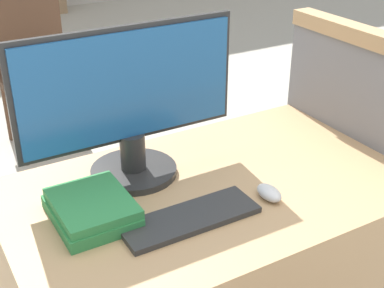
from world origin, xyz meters
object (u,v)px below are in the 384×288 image
at_px(far_chair, 35,66).
at_px(monitor, 130,102).
at_px(keyboard, 190,218).
at_px(book_stack, 92,209).
at_px(mouse, 269,193).

bearing_deg(far_chair, monitor, -54.99).
distance_m(monitor, keyboard, 0.37).
distance_m(monitor, book_stack, 0.32).
xyz_separation_m(keyboard, book_stack, (-0.21, 0.14, 0.02)).
distance_m(keyboard, far_chair, 2.23).
bearing_deg(far_chair, keyboard, -53.58).
height_order(monitor, mouse, monitor).
xyz_separation_m(mouse, book_stack, (-0.45, 0.15, 0.01)).
bearing_deg(keyboard, book_stack, 147.15).
bearing_deg(mouse, book_stack, 161.12).
xyz_separation_m(mouse, far_chair, (-0.07, 2.22, -0.29)).
bearing_deg(book_stack, far_chair, 79.49).
xyz_separation_m(keyboard, far_chair, (0.17, 2.20, -0.28)).
relative_size(keyboard, far_chair, 0.40).
relative_size(monitor, keyboard, 1.77).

